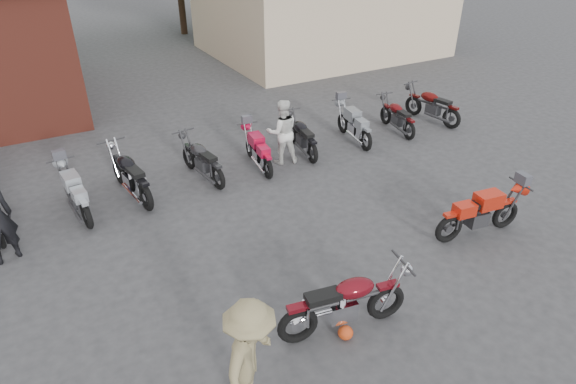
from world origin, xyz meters
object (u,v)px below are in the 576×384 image
sportbike (481,211)px  row_bike_6 (354,123)px  helmet (345,333)px  row_bike_7 (397,115)px  row_bike_8 (432,104)px  vintage_motorcycle (346,300)px  row_bike_1 (75,191)px  row_bike_5 (302,134)px  row_bike_2 (130,173)px  person_light (282,132)px  row_bike_4 (258,149)px  person_tan (251,359)px  row_bike_3 (201,158)px

sportbike → row_bike_6: size_ratio=1.03×
helmet → row_bike_7: size_ratio=0.14×
sportbike → row_bike_8: size_ratio=0.97×
vintage_motorcycle → row_bike_7: 8.55m
vintage_motorcycle → row_bike_1: bearing=128.4°
sportbike → row_bike_7: bearing=75.1°
sportbike → row_bike_5: 5.37m
row_bike_2 → row_bike_5: (4.74, 0.11, -0.07)m
person_light → row_bike_4: 0.78m
sportbike → person_tan: (-5.86, -1.38, 0.34)m
row_bike_2 → row_bike_3: bearing=-97.6°
helmet → row_bike_3: row_bike_3 is taller
sportbike → row_bike_1: size_ratio=1.04×
person_light → person_tan: person_tan is taller
person_tan → row_bike_6: 9.22m
helmet → row_bike_2: row_bike_2 is taller
vintage_motorcycle → person_tan: (-1.90, -0.56, 0.31)m
row_bike_1 → row_bike_6: (7.71, 0.23, 0.00)m
row_bike_6 → person_tan: bearing=143.6°
sportbike → row_bike_2: row_bike_2 is taller
person_tan → row_bike_4: size_ratio=1.01×
helmet → row_bike_6: 7.76m
row_bike_4 → row_bike_7: bearing=-82.4°
row_bike_2 → person_light: bearing=-100.9°
sportbike → row_bike_2: (-5.88, 5.14, 0.04)m
helmet → row_bike_5: bearing=65.0°
row_bike_5 → row_bike_7: (3.32, -0.11, -0.02)m
row_bike_2 → row_bike_8: size_ratio=1.04×
vintage_motorcycle → row_bike_4: vintage_motorcycle is taller
row_bike_1 → row_bike_2: size_ratio=0.90×
person_light → row_bike_1: person_light is taller
row_bike_3 → row_bike_5: bearing=-97.7°
sportbike → helmet: bearing=-158.2°
row_bike_7 → row_bike_8: size_ratio=0.90×
row_bike_2 → row_bike_6: 6.47m
helmet → person_tan: bearing=-167.9°
row_bike_5 → row_bike_6: 1.74m
row_bike_1 → row_bike_8: (10.79, 0.26, 0.04)m
sportbike → person_light: bearing=119.0°
row_bike_1 → row_bike_4: 4.52m
person_light → row_bike_2: bearing=12.9°
row_bike_5 → person_tan: bearing=152.5°
sportbike → row_bike_3: sportbike is taller
person_light → row_bike_3: bearing=10.2°
row_bike_8 → row_bike_2: bearing=81.4°
row_bike_3 → row_bike_8: bearing=-98.7°
row_bike_4 → row_bike_8: 6.28m
vintage_motorcycle → helmet: bearing=-111.8°
row_bike_1 → row_bike_6: bearing=-94.6°
row_bike_8 → helmet: bearing=119.7°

